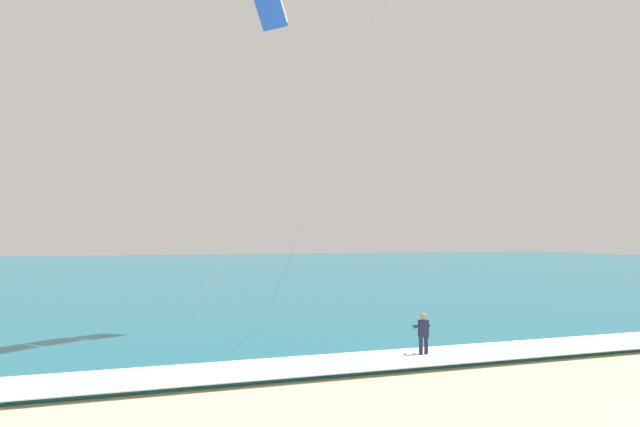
# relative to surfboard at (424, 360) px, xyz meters

# --- Properties ---
(sea) EXTENTS (200.00, 120.00, 0.20)m
(sea) POSITION_rel_surfboard_xyz_m (2.71, 58.75, 0.07)
(sea) COLOR #146075
(sea) RESTS_ON ground
(surf_foam) EXTENTS (200.00, 2.77, 0.04)m
(surf_foam) POSITION_rel_surfboard_xyz_m (2.71, -0.25, 0.19)
(surf_foam) COLOR white
(surf_foam) RESTS_ON sea
(surfboard) EXTENTS (0.63, 1.45, 0.09)m
(surfboard) POSITION_rel_surfboard_xyz_m (0.00, 0.00, 0.00)
(surfboard) COLOR #239EC6
(surfboard) RESTS_ON ground
(kitesurfer) EXTENTS (0.56, 0.56, 1.69)m
(kitesurfer) POSITION_rel_surfboard_xyz_m (0.00, 0.02, 0.91)
(kitesurfer) COLOR #191E38
(kitesurfer) RESTS_ON ground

